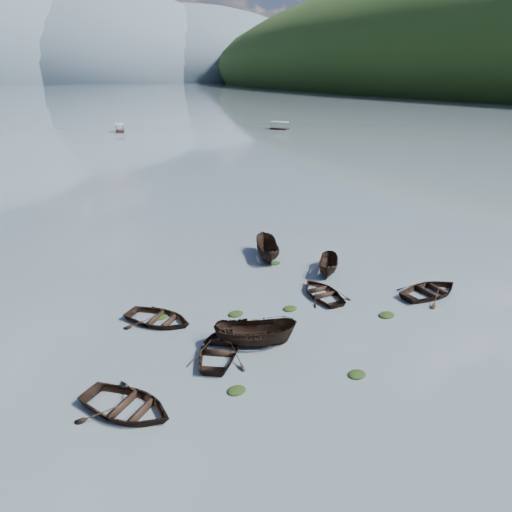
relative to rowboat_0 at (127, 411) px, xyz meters
name	(u,v)px	position (x,y,z in m)	size (l,w,h in m)	color
ground_plane	(354,356)	(12.73, -1.56, 0.00)	(2400.00, 2400.00, 0.00)	slate
haze_mtn_c	(92,81)	(152.73, 898.44, 0.00)	(520.00, 520.00, 260.00)	#475666
haze_mtn_d	(186,80)	(332.73, 898.44, 0.00)	(520.00, 520.00, 220.00)	#475666
rowboat_0	(127,411)	(0.00, 0.00, 0.00)	(3.56, 4.99, 1.03)	black
rowboat_1	(221,353)	(6.04, 2.39, 0.00)	(3.44, 4.81, 1.00)	black
rowboat_2	(255,345)	(8.22, 2.15, 0.00)	(1.86, 4.94, 1.91)	black
rowboat_3	(322,296)	(15.70, 5.61, 0.00)	(3.15, 4.41, 0.91)	black
rowboat_4	(430,294)	(22.85, 1.97, 0.00)	(3.59, 5.03, 1.04)	black
rowboat_5	(328,273)	(18.58, 8.76, 0.00)	(1.54, 4.10, 1.58)	black
rowboat_6	(159,322)	(3.88, 7.54, 0.00)	(3.36, 4.71, 0.98)	black
rowboat_8	(267,258)	(15.72, 13.96, 0.00)	(1.84, 4.90, 1.89)	black
weed_clump_0	(237,391)	(5.35, -1.17, 0.00)	(1.01, 0.83, 0.22)	black
weed_clump_1	(236,315)	(8.82, 6.07, 0.00)	(1.07, 0.86, 0.24)	black
weed_clump_2	(357,375)	(11.71, -3.07, 0.00)	(1.04, 0.83, 0.23)	black
weed_clump_3	(290,309)	(12.47, 4.95, 0.00)	(1.01, 0.86, 0.23)	black
weed_clump_4	(387,316)	(17.76, 1.09, 0.00)	(1.14, 0.90, 0.24)	black
weed_clump_5	(161,318)	(4.20, 8.09, 0.00)	(0.94, 0.76, 0.20)	black
weed_clump_6	(255,323)	(9.46, 4.48, 0.00)	(0.90, 0.75, 0.19)	black
weed_clump_7	(275,264)	(15.68, 12.49, 0.00)	(1.01, 0.80, 0.22)	black
pontoon_centre	(120,132)	(25.38, 113.42, 0.00)	(2.22, 5.32, 2.04)	black
pontoon_right	(279,129)	(67.16, 97.46, 0.00)	(2.24, 5.36, 2.06)	black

